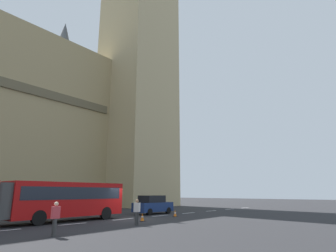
% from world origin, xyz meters
% --- Properties ---
extents(ground_plane, '(160.00, 160.00, 0.00)m').
position_xyz_m(ground_plane, '(0.00, 0.00, 0.00)').
color(ground_plane, '#262628').
extents(lane_centre_marking, '(39.00, 0.16, 0.01)m').
position_xyz_m(lane_centre_marking, '(4.22, 0.00, 0.00)').
color(lane_centre_marking, silver).
rests_on(lane_centre_marking, ground_plane).
extents(sedan_lead, '(4.40, 1.86, 1.85)m').
position_xyz_m(sedan_lead, '(5.25, 1.92, 0.91)').
color(sedan_lead, navy).
rests_on(sedan_lead, ground_plane).
extents(traffic_cone_west, '(0.36, 0.36, 0.58)m').
position_xyz_m(traffic_cone_west, '(-0.47, -2.34, 0.28)').
color(traffic_cone_west, black).
rests_on(traffic_cone_west, ground_plane).
extents(traffic_cone_middle, '(0.36, 0.36, 0.58)m').
position_xyz_m(traffic_cone_middle, '(4.35, -1.72, 0.28)').
color(traffic_cone_middle, black).
rests_on(traffic_cone_middle, ground_plane).
extents(pedestrian_near_cones, '(0.44, 0.36, 1.69)m').
position_xyz_m(pedestrian_near_cones, '(-8.70, -4.35, 0.91)').
color(pedestrian_near_cones, '#333333').
rests_on(pedestrian_near_cones, ground_plane).
extents(pedestrian_by_kerb, '(0.35, 0.45, 1.69)m').
position_xyz_m(pedestrian_by_kerb, '(-2.61, -3.94, 0.91)').
color(pedestrian_by_kerb, '#333333').
rests_on(pedestrian_by_kerb, ground_plane).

